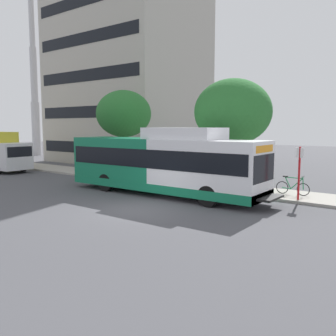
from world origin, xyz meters
TOP-DOWN VIEW (x-y plane):
  - ground_plane at (0.00, 8.00)m, footprint 120.00×120.00m
  - sidewalk_curb at (7.00, 6.00)m, footprint 3.00×56.00m
  - transit_bus at (3.52, 1.26)m, footprint 2.58×12.25m
  - bus_stop_sign_pole at (5.86, -5.29)m, footprint 0.10×0.36m
  - bicycle_parked at (7.04, -4.64)m, footprint 0.52×1.76m
  - street_tree_near_stop at (7.85, -0.66)m, footprint 4.60×4.60m
  - street_tree_mid_block at (7.75, 8.21)m, footprint 4.07×4.07m
  - apartment_tower_backdrop at (16.72, 16.21)m, footprint 11.38×14.48m
  - lattice_comm_tower at (15.25, 31.06)m, footprint 1.10×1.10m

SIDE VIEW (x-z plane):
  - ground_plane at x=0.00m, z-range 0.00..0.00m
  - sidewalk_curb at x=7.00m, z-range 0.00..0.14m
  - bicycle_parked at x=7.04m, z-range 0.05..1.07m
  - bus_stop_sign_pole at x=5.86m, z-range 0.35..2.95m
  - transit_bus at x=3.52m, z-range -0.12..3.53m
  - street_tree_near_stop at x=7.85m, z-range 1.37..7.76m
  - street_tree_mid_block at x=7.75m, z-range 1.51..7.75m
  - lattice_comm_tower at x=15.25m, z-range -4.94..24.70m
  - apartment_tower_backdrop at x=16.72m, z-range 0.00..27.04m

